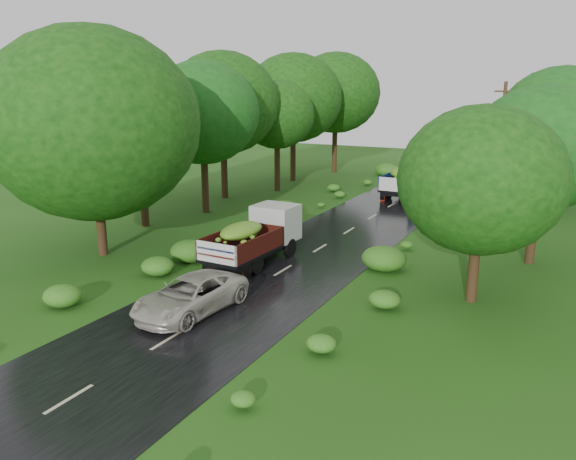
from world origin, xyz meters
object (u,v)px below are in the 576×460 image
Objects in this scene: utility_pole at (500,144)px; truck_far at (409,177)px; truck_near at (257,234)px; car at (190,295)px.

truck_far is at bearing -169.32° from utility_pole.
truck_near is 0.70× the size of utility_pole.
truck_near is 20.10m from utility_pole.
car is at bearing -79.69° from truck_near.
utility_pole is (8.05, 18.19, 2.90)m from truck_near.
truck_far is at bearing 92.27° from car.
truck_far is at bearing 86.58° from truck_near.
car is (-0.82, -25.45, -0.83)m from truck_far.
utility_pole reaches higher than truck_near.
utility_pole is (6.29, -0.97, 2.77)m from truck_far.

